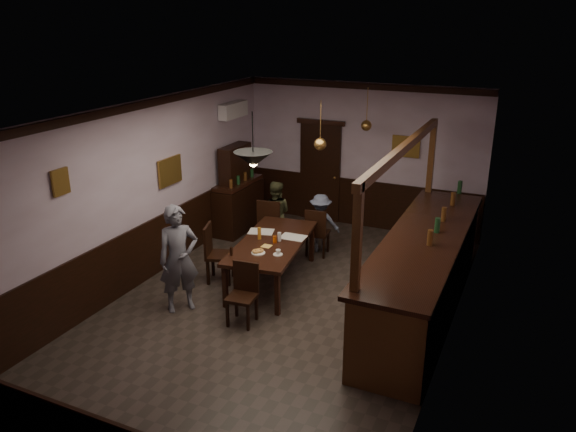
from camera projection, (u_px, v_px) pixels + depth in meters
The scene contains 31 objects.
room at pixel (278, 217), 8.13m from camera, with size 5.01×8.01×3.01m.
dining_table at pixel (272, 244), 9.25m from camera, with size 1.30×2.32×0.75m.
chair_far_left at pixel (270, 223), 10.55m from camera, with size 0.51×0.51×1.03m.
chair_far_right at pixel (317, 230), 10.33m from camera, with size 0.44×0.44×0.92m.
chair_near at pixel (244, 290), 8.12m from camera, with size 0.43×0.43×0.91m.
chair_side at pixel (215, 251), 9.35m from camera, with size 0.55×0.55×1.00m.
person_standing at pixel (179, 259), 8.36m from camera, with size 0.61×0.40×1.66m, color slate.
person_seated_left at pixel (275, 214), 10.78m from camera, with size 0.63×0.49×1.29m, color #414328.
person_seated_right at pixel (320, 223), 10.56m from camera, with size 0.72×0.41×1.12m, color slate.
newspaper_left at pixel (261, 231), 9.61m from camera, with size 0.42×0.30×0.01m, color silver.
newspaper_right at pixel (293, 237), 9.37m from camera, with size 0.42×0.30×0.01m, color silver.
napkin at pixel (267, 246), 9.01m from camera, with size 0.15×0.15×0.00m, color #E3B453.
saucer at pixel (278, 254), 8.70m from camera, with size 0.15×0.15×0.01m, color white.
coffee_cup at pixel (278, 252), 8.68m from camera, with size 0.08×0.08×0.07m, color white.
pastry_plate at pixel (258, 253), 8.75m from camera, with size 0.22×0.22×0.01m, color white.
pastry_ring_a at pixel (256, 251), 8.74m from camera, with size 0.13×0.13×0.04m, color #C68C47.
pastry_ring_b at pixel (260, 251), 8.76m from camera, with size 0.13×0.13×0.04m, color #C68C47.
soda_can at pixel (275, 239), 9.13m from camera, with size 0.07×0.07×0.12m, color orange.
beer_glass at pixel (259, 233), 9.27m from camera, with size 0.06×0.06×0.20m, color #BF721E.
water_glass at pixel (279, 237), 9.20m from camera, with size 0.06×0.06×0.15m, color silver.
pepper_mill at pixel (231, 251), 8.65m from camera, with size 0.04×0.04×0.14m, color black.
sideboard at pixel (238, 197), 11.56m from camera, with size 0.48×1.35×1.79m.
bar_counter at pixel (423, 272), 8.36m from camera, with size 1.06×4.56×2.55m.
door_back at pixel (320, 173), 12.01m from camera, with size 0.90×0.06×2.10m, color black.
ac_unit at pixel (233, 110), 11.22m from camera, with size 0.20×0.85×0.30m.
picture_left_small at pixel (60, 182), 7.51m from camera, with size 0.04×0.28×0.36m.
picture_left_large at pixel (170, 171), 9.71m from camera, with size 0.04×0.62×0.48m.
picture_back at pixel (406, 147), 11.05m from camera, with size 0.55×0.04×0.42m.
pendant_iron at pixel (253, 159), 7.97m from camera, with size 0.56×0.56×0.79m.
pendant_brass_mid at pixel (320, 144), 8.98m from camera, with size 0.20×0.20×0.81m.
pendant_brass_far at pixel (366, 126), 10.47m from camera, with size 0.20×0.20×0.81m.
Camera 1 is at (3.33, -6.88, 4.28)m, focal length 35.00 mm.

